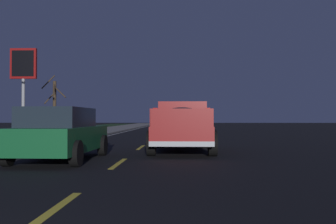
{
  "coord_description": "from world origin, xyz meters",
  "views": [
    {
      "loc": [
        -2.09,
        -1.72,
        1.24
      ],
      "look_at": [
        14.26,
        -1.14,
        1.5
      ],
      "focal_mm": 40.99,
      "sensor_mm": 36.0,
      "label": 1
    }
  ],
  "objects_px": {
    "sedan_red": "(183,124)",
    "gas_price_sign": "(23,70)",
    "bare_tree_far": "(54,105)",
    "sedan_green": "(60,134)",
    "pickup_truck": "(182,125)"
  },
  "relations": [
    {
      "from": "pickup_truck",
      "to": "sedan_red",
      "type": "relative_size",
      "value": 1.23
    },
    {
      "from": "pickup_truck",
      "to": "gas_price_sign",
      "type": "xyz_separation_m",
      "value": [
        12.83,
        11.45,
        3.7
      ]
    },
    {
      "from": "bare_tree_far",
      "to": "pickup_truck",
      "type": "bearing_deg",
      "value": -147.87
    },
    {
      "from": "sedan_red",
      "to": "bare_tree_far",
      "type": "height_order",
      "value": "bare_tree_far"
    },
    {
      "from": "sedan_red",
      "to": "sedan_green",
      "type": "xyz_separation_m",
      "value": [
        -19.3,
        3.63,
        0.0
      ]
    },
    {
      "from": "gas_price_sign",
      "to": "sedan_red",
      "type": "bearing_deg",
      "value": -74.6
    },
    {
      "from": "gas_price_sign",
      "to": "sedan_green",
      "type": "bearing_deg",
      "value": -153.99
    },
    {
      "from": "pickup_truck",
      "to": "gas_price_sign",
      "type": "bearing_deg",
      "value": 41.76
    },
    {
      "from": "sedan_green",
      "to": "gas_price_sign",
      "type": "distance_m",
      "value": 18.37
    },
    {
      "from": "bare_tree_far",
      "to": "sedan_red",
      "type": "bearing_deg",
      "value": -93.75
    },
    {
      "from": "pickup_truck",
      "to": "gas_price_sign",
      "type": "relative_size",
      "value": 0.87
    },
    {
      "from": "sedan_red",
      "to": "gas_price_sign",
      "type": "bearing_deg",
      "value": 105.4
    },
    {
      "from": "sedan_green",
      "to": "gas_price_sign",
      "type": "bearing_deg",
      "value": 26.01
    },
    {
      "from": "gas_price_sign",
      "to": "bare_tree_far",
      "type": "distance_m",
      "value": 4.62
    },
    {
      "from": "sedan_green",
      "to": "sedan_red",
      "type": "bearing_deg",
      "value": -10.66
    }
  ]
}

